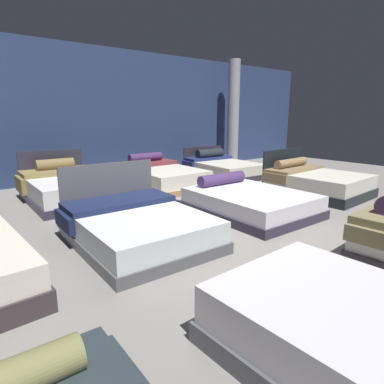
{
  "coord_description": "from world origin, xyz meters",
  "views": [
    {
      "loc": [
        -3.16,
        -3.58,
        1.72
      ],
      "look_at": [
        -0.15,
        0.22,
        0.57
      ],
      "focal_mm": 30.48,
      "sensor_mm": 36.0,
      "label": 1
    }
  ],
  "objects": [
    {
      "name": "bed_11",
      "position": [
        3.31,
        3.19,
        0.24
      ],
      "size": [
        1.66,
        2.2,
        0.78
      ],
      "rotation": [
        0.0,
        0.0,
        -0.06
      ],
      "color": "#302A35",
      "rests_on": "ground_plane"
    },
    {
      "name": "ground_plane",
      "position": [
        0.0,
        0.0,
        -0.01
      ],
      "size": [
        18.0,
        18.0,
        0.02
      ],
      "primitive_type": "cube",
      "color": "gray"
    },
    {
      "name": "bed_6",
      "position": [
        1.14,
        0.2,
        0.21
      ],
      "size": [
        1.69,
        2.14,
        0.62
      ],
      "rotation": [
        0.0,
        0.0,
        -0.02
      ],
      "color": "#2A2738",
      "rests_on": "ground_plane"
    },
    {
      "name": "bed_10",
      "position": [
        1.13,
        3.08,
        0.25
      ],
      "size": [
        1.61,
        2.15,
        0.76
      ],
      "rotation": [
        0.0,
        0.0,
        -0.0
      ],
      "color": "#98714C",
      "rests_on": "ground_plane"
    },
    {
      "name": "bed_7",
      "position": [
        3.35,
        0.25,
        0.27
      ],
      "size": [
        1.68,
        1.99,
        0.94
      ],
      "rotation": [
        0.0,
        0.0,
        0.04
      ],
      "color": "black",
      "rests_on": "ground_plane"
    },
    {
      "name": "bed_5",
      "position": [
        -1.12,
        0.22,
        0.24
      ],
      "size": [
        1.71,
        2.05,
        1.0
      ],
      "rotation": [
        0.0,
        0.0,
        -0.03
      ],
      "color": "#505157",
      "rests_on": "ground_plane"
    },
    {
      "name": "bed_1",
      "position": [
        -1.07,
        -2.8,
        0.24
      ],
      "size": [
        1.48,
        2.0,
        0.48
      ],
      "rotation": [
        0.0,
        0.0,
        0.03
      ],
      "color": "#4D4E56",
      "rests_on": "ground_plane"
    },
    {
      "name": "support_pillar",
      "position": [
        4.95,
        4.43,
        1.75
      ],
      "size": [
        0.39,
        0.39,
        3.5
      ],
      "primitive_type": "cylinder",
      "color": "#99999E",
      "rests_on": "ground_plane"
    },
    {
      "name": "showroom_back_wall",
      "position": [
        0.0,
        5.14,
        1.75
      ],
      "size": [
        18.0,
        0.06,
        3.5
      ],
      "primitive_type": "cube",
      "color": "navy",
      "rests_on": "ground_plane"
    },
    {
      "name": "bed_9",
      "position": [
        -1.15,
        3.13,
        0.28
      ],
      "size": [
        1.58,
        2.15,
        0.96
      ],
      "rotation": [
        0.0,
        0.0,
        -0.02
      ],
      "color": "#2C2A3A",
      "rests_on": "ground_plane"
    }
  ]
}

